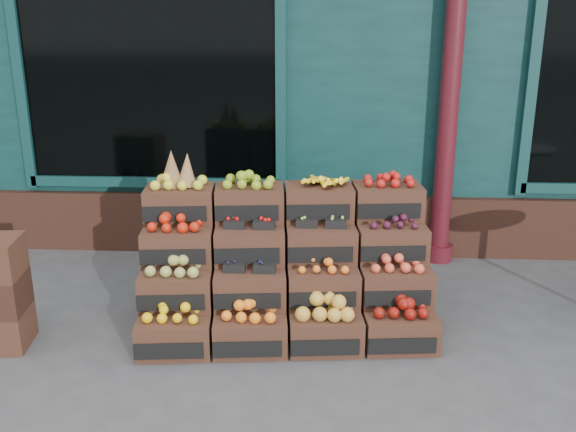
{
  "coord_description": "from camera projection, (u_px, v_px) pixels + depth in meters",
  "views": [
    {
      "loc": [
        0.07,
        -3.92,
        2.32
      ],
      "look_at": [
        -0.2,
        0.7,
        0.85
      ],
      "focal_mm": 40.0,
      "sensor_mm": 36.0,
      "label": 1
    }
  ],
  "objects": [
    {
      "name": "ground",
      "position": [
        311.0,
        364.0,
        4.44
      ],
      "size": [
        60.0,
        60.0,
        0.0
      ],
      "primitive_type": "plane",
      "color": "#424245",
      "rests_on": "ground"
    },
    {
      "name": "crate_display",
      "position": [
        285.0,
        272.0,
        4.93
      ],
      "size": [
        2.23,
        1.25,
        1.34
      ],
      "rotation": [
        0.0,
        0.0,
        0.1
      ],
      "color": "#412519",
      "rests_on": "ground"
    },
    {
      "name": "shop_facade",
      "position": [
        322.0,
        7.0,
        8.57
      ],
      "size": [
        12.0,
        6.24,
        4.8
      ],
      "color": "#0E3232",
      "rests_on": "ground"
    },
    {
      "name": "shopkeeper",
      "position": [
        134.0,
        143.0,
        7.03
      ],
      "size": [
        0.8,
        0.66,
        1.91
      ],
      "primitive_type": "imported",
      "rotation": [
        0.0,
        0.0,
        2.81
      ],
      "color": "#185528",
      "rests_on": "ground"
    }
  ]
}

